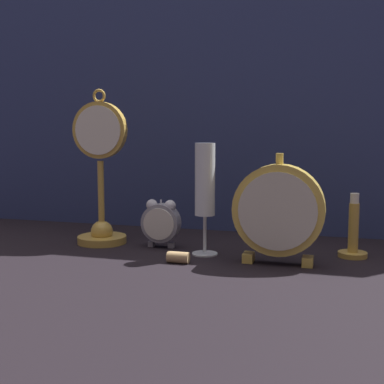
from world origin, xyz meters
The scene contains 8 objects.
ground_plane centered at (0.00, 0.00, 0.00)m, with size 4.00×4.00×0.00m, color black.
fabric_backdrop_drape centered at (0.00, 0.33, 0.34)m, with size 1.32×0.01×0.68m, color navy.
pocket_watch_on_stand centered at (-0.22, 0.11, 0.14)m, with size 0.12×0.11×0.34m.
alarm_clock_twin_bell centered at (-0.08, 0.10, 0.06)m, with size 0.08×0.03×0.10m.
mantel_clock_silver centered at (0.18, 0.03, 0.10)m, with size 0.17×0.04×0.21m.
champagne_flute centered at (0.03, 0.07, 0.14)m, with size 0.05×0.05×0.23m.
brass_candlestick centered at (0.32, 0.13, 0.04)m, with size 0.06×0.06×0.13m.
wine_cork centered at (0.00, -0.02, 0.01)m, with size 0.02×0.02×0.04m, color tan.
Camera 1 is at (0.30, -0.97, 0.26)m, focal length 50.00 mm.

